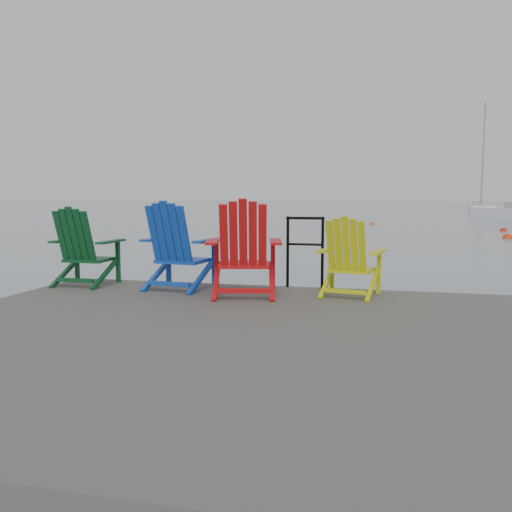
% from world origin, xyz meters
% --- Properties ---
extents(ground, '(400.00, 400.00, 0.00)m').
position_xyz_m(ground, '(0.00, 0.00, 0.00)').
color(ground, slate).
rests_on(ground, ground).
extents(dock, '(6.00, 5.00, 1.40)m').
position_xyz_m(dock, '(0.00, 0.00, 0.35)').
color(dock, '#2B2926').
rests_on(dock, ground).
extents(handrail, '(0.48, 0.04, 0.90)m').
position_xyz_m(handrail, '(0.25, 2.45, 1.04)').
color(handrail, black).
rests_on(handrail, dock).
extents(chair_green, '(0.80, 0.74, 0.99)m').
position_xyz_m(chair_green, '(-2.56, 1.97, 1.00)').
color(chair_green, '#0B3E1B').
rests_on(chair_green, dock).
extents(chair_blue, '(0.92, 0.86, 1.06)m').
position_xyz_m(chair_blue, '(-1.26, 1.96, 1.04)').
color(chair_blue, '#103DA7').
rests_on(chair_blue, dock).
extents(chair_red, '(0.99, 0.94, 1.09)m').
position_xyz_m(chair_red, '(-0.35, 1.69, 1.05)').
color(chair_red, '#BA0D0F').
rests_on(chair_red, dock).
extents(chair_yellow, '(0.80, 0.75, 0.90)m').
position_xyz_m(chair_yellow, '(0.84, 1.98, 0.96)').
color(chair_yellow, '#C4CA0B').
rests_on(chair_yellow, dock).
extents(sailboat_mid, '(2.90, 8.03, 10.92)m').
position_xyz_m(sailboat_mid, '(10.11, 51.77, 0.36)').
color(sailboat_mid, silver).
rests_on(sailboat_mid, ground).
extents(buoy_a, '(0.37, 0.37, 0.37)m').
position_xyz_m(buoy_a, '(5.93, 18.84, 0.00)').
color(buoy_a, red).
rests_on(buoy_a, ground).
extents(buoy_b, '(0.32, 0.32, 0.32)m').
position_xyz_m(buoy_b, '(0.47, 28.23, 0.00)').
color(buoy_b, '#EB510D').
rests_on(buoy_b, ground).
extents(buoy_c, '(0.34, 0.34, 0.34)m').
position_xyz_m(buoy_c, '(6.71, 23.67, 0.00)').
color(buoy_c, red).
rests_on(buoy_c, ground).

